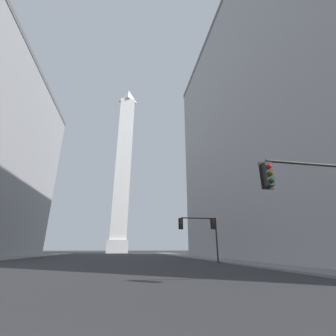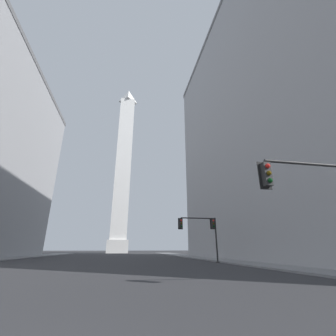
# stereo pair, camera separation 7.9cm
# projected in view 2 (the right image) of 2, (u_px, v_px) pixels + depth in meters

# --- Properties ---
(sidewalk_right) EXTENTS (5.00, 103.36, 0.15)m
(sidewalk_right) POSITION_uv_depth(u_px,v_px,m) (218.00, 259.00, 32.93)
(sidewalk_right) COLOR slate
(sidewalk_right) RESTS_ON ground_plane
(building_right) EXTENTS (20.99, 47.32, 43.61)m
(building_right) POSITION_uv_depth(u_px,v_px,m) (281.00, 121.00, 37.95)
(building_right) COLOR #9E9EA0
(building_right) RESTS_ON ground_plane
(obelisk) EXTENTS (7.59, 7.59, 71.40)m
(obelisk) POSITION_uv_depth(u_px,v_px,m) (124.00, 164.00, 92.84)
(obelisk) COLOR silver
(obelisk) RESTS_ON ground_plane
(traffic_light_near_right) EXTENTS (5.53, 0.50, 5.47)m
(traffic_light_near_right) POSITION_uv_depth(u_px,v_px,m) (330.00, 189.00, 10.54)
(traffic_light_near_right) COLOR black
(traffic_light_near_right) RESTS_ON ground_plane
(traffic_light_mid_right) EXTENTS (4.82, 0.52, 5.11)m
(traffic_light_mid_right) POSITION_uv_depth(u_px,v_px,m) (203.00, 228.00, 26.98)
(traffic_light_mid_right) COLOR black
(traffic_light_mid_right) RESTS_ON ground_plane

